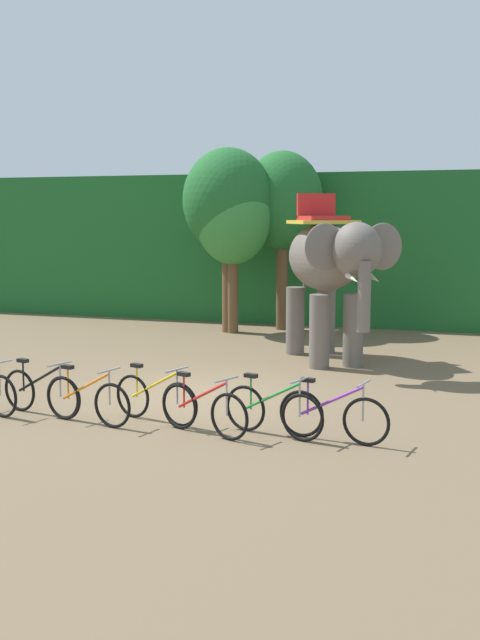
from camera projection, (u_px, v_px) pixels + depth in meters
ground_plane at (189, 396)px, 14.35m from camera, size 80.00×80.00×0.00m
foliage_hedge at (331, 246)px, 25.95m from camera, size 36.00×6.00×4.53m
tree_far_left at (228, 202)px, 21.78m from camera, size 2.54×2.54×5.15m
tree_left at (233, 216)px, 21.64m from camera, size 2.14×2.14×4.65m
tree_center_right at (283, 202)px, 22.28m from camera, size 2.29×2.29×5.10m
elephant at (329, 264)px, 17.31m from camera, size 3.24×4.04×3.78m
bike_black at (41, 392)px, 12.92m from camera, size 1.67×0.59×0.92m
bike_orange at (87, 400)px, 12.37m from camera, size 1.68×0.55×0.92m
bike_yellow at (155, 398)px, 12.47m from camera, size 1.65×0.67×0.92m
bike_red at (203, 409)px, 11.76m from camera, size 1.62×0.73×0.92m
bike_green at (273, 411)px, 11.67m from camera, size 1.66×0.64×0.92m
bike_purple at (333, 416)px, 11.40m from camera, size 1.70×0.52×0.92m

